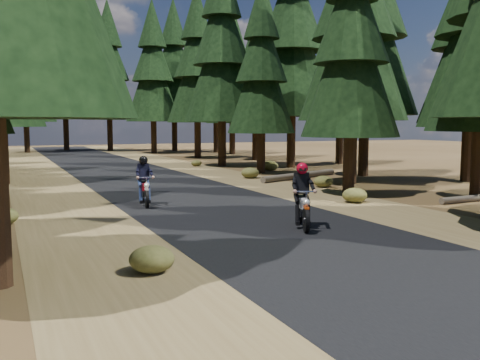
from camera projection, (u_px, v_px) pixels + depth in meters
name	position (u px, v px, depth m)	size (l,w,h in m)	color
ground	(262.00, 225.00, 14.64)	(120.00, 120.00, 0.00)	#433117
road	(200.00, 201.00, 19.17)	(6.00, 100.00, 0.01)	black
shoulder_l	(66.00, 209.00, 17.29)	(3.20, 100.00, 0.01)	brown
shoulder_r	(310.00, 194.00, 21.05)	(3.20, 100.00, 0.01)	brown
pine_forest	(109.00, 40.00, 32.88)	(34.59, 55.08, 16.32)	black
log_near	(300.00, 175.00, 27.07)	(0.32, 0.32, 5.93)	#4C4233
understory_shrubs	(216.00, 187.00, 21.28)	(16.96, 31.17, 0.60)	#474C1E
rider_lead	(303.00, 207.00, 14.11)	(1.29, 2.02, 1.73)	silver
rider_follow	(144.00, 189.00, 18.02)	(0.81, 1.93, 1.67)	maroon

